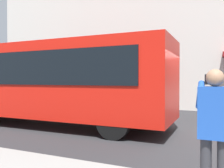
{
  "coord_description": "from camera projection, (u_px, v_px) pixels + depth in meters",
  "views": [
    {
      "loc": [
        -1.12,
        7.51,
        1.72
      ],
      "look_at": [
        2.27,
        -0.14,
        1.56
      ],
      "focal_mm": 38.6,
      "sensor_mm": 36.0,
      "label": 1
    }
  ],
  "objects": [
    {
      "name": "pedestrian_photographer",
      "position": [
        215.0,
        125.0,
        3.04
      ],
      "size": [
        0.53,
        0.52,
        1.7
      ],
      "color": "#2D2D33",
      "rests_on": "sidewalk_curb"
    },
    {
      "name": "red_bus",
      "position": [
        52.0,
        81.0,
        9.08
      ],
      "size": [
        9.05,
        2.54,
        3.08
      ],
      "color": "red",
      "rests_on": "ground_plane"
    },
    {
      "name": "ground_plane",
      "position": [
        178.0,
        136.0,
        7.35
      ],
      "size": [
        60.0,
        60.0,
        0.0
      ],
      "primitive_type": "plane",
      "color": "#2B2B2D"
    },
    {
      "name": "building_facade_far",
      "position": [
        198.0,
        3.0,
        13.45
      ],
      "size": [
        28.0,
        1.55,
        12.0
      ],
      "color": "beige",
      "rests_on": "ground_plane"
    }
  ]
}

